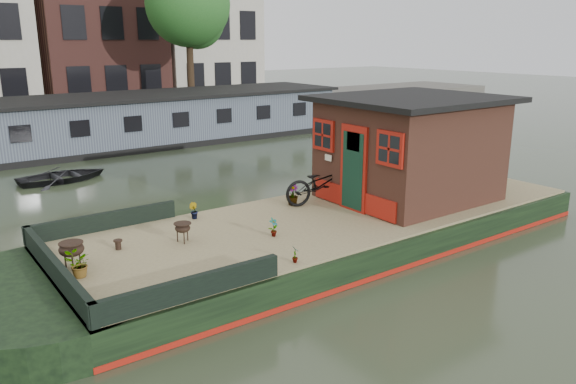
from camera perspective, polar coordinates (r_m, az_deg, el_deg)
ground at (r=12.54m, az=5.04°, el=-5.01°), size 120.00×120.00×0.00m
houseboat_hull at (r=11.66m, az=0.09°, el=-5.10°), size 14.01×4.02×0.60m
houseboat_deck at (r=12.34m, az=5.11°, el=-2.28°), size 11.80×3.80×0.05m
bow_bulwark at (r=9.88m, az=-17.80°, el=-6.29°), size 3.00×4.00×0.35m
cabin at (r=13.54m, az=12.26°, el=4.47°), size 4.00×3.50×2.42m
bicycle at (r=12.93m, az=3.42°, el=0.89°), size 1.90×0.96×0.95m
potted_plant_a at (r=10.82m, az=-1.48°, el=-3.59°), size 0.22×0.18×0.37m
potted_plant_b at (r=12.05m, az=-9.58°, el=-1.89°), size 0.21×0.23×0.35m
potted_plant_c at (r=9.60m, az=-20.54°, el=-6.93°), size 0.40×0.35×0.43m
potted_plant_d at (r=12.87m, az=0.47°, el=-0.28°), size 0.36×0.36×0.47m
potted_plant_e at (r=9.58m, az=0.74°, el=-6.33°), size 0.16×0.19×0.31m
brazier_front at (r=10.70m, az=-10.63°, el=-4.07°), size 0.35×0.35×0.38m
brazier_rear at (r=10.02m, az=-21.09°, el=-6.00°), size 0.45×0.45×0.45m
bollard_port at (r=10.65m, az=-16.87°, el=-5.14°), size 0.16×0.16×0.18m
bollard_stbd at (r=8.27m, az=-17.46°, el=-11.11°), size 0.18×0.18×0.21m
dinghy at (r=19.10m, az=-21.94°, el=1.89°), size 2.79×2.06×0.56m
far_houseboat at (r=24.36m, az=-17.13°, el=6.66°), size 20.40×4.40×2.11m
quay at (r=30.60m, az=-21.12°, el=6.96°), size 60.00×6.00×0.90m
tree_right at (r=31.22m, az=-9.95°, el=17.92°), size 4.40×4.40×7.40m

